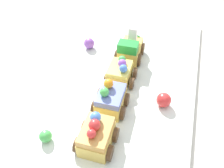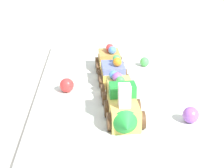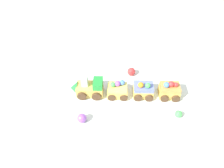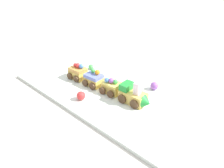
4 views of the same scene
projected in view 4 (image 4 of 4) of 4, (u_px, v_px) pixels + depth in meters
The scene contains 9 objects.
ground_plane at pixel (108, 92), 0.84m from camera, with size 10.00×10.00×0.00m, color beige.
display_board at pixel (108, 91), 0.84m from camera, with size 0.75×0.36×0.01m, color silver.
cake_train_locomotive at pixel (135, 96), 0.75m from camera, with size 0.12×0.07×0.08m.
cake_car_lemon at pixel (112, 87), 0.81m from camera, with size 0.07×0.07×0.06m.
cake_car_blueberry at pixel (94, 79), 0.86m from camera, with size 0.07×0.07×0.07m.
cake_car_caramel at pixel (78, 73), 0.91m from camera, with size 0.07×0.07×0.07m.
gumball_green at pixel (91, 67), 0.99m from camera, with size 0.02×0.02×0.02m, color #4CBC56.
gumball_red at pixel (81, 96), 0.77m from camera, with size 0.03×0.03×0.03m, color red.
gumball_purple at pixel (154, 86), 0.83m from camera, with size 0.03×0.03×0.03m, color #9956C6.
Camera 4 is at (0.50, -0.52, 0.45)m, focal length 35.00 mm.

